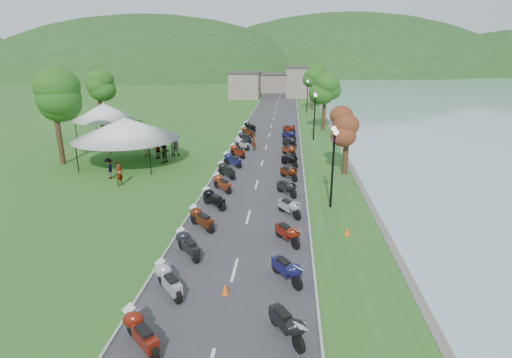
{
  "coord_description": "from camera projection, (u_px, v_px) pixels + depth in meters",
  "views": [
    {
      "loc": [
        2.28,
        -5.69,
        9.41
      ],
      "look_at": [
        0.18,
        19.39,
        1.3
      ],
      "focal_mm": 28.0,
      "sensor_mm": 36.0,
      "label": 1
    }
  ],
  "objects": [
    {
      "name": "tree_lakeside",
      "position": [
        347.0,
        135.0,
        31.04
      ],
      "size": [
        2.25,
        2.25,
        6.25
      ],
      "primitive_type": null,
      "color": "#2B6B1C",
      "rests_on": "ground"
    },
    {
      "name": "hills_backdrop",
      "position": [
        286.0,
        71.0,
        198.16
      ],
      "size": [
        360.0,
        120.0,
        76.0
      ],
      "primitive_type": null,
      "color": "#285621",
      "rests_on": "ground"
    },
    {
      "name": "moto_row_left",
      "position": [
        221.0,
        184.0,
        27.87
      ],
      "size": [
        2.6,
        46.05,
        1.1
      ],
      "primitive_type": null,
      "color": "#331411",
      "rests_on": "ground"
    },
    {
      "name": "vendor_tent_main",
      "position": [
        127.0,
        141.0,
        34.32
      ],
      "size": [
        6.01,
        6.01,
        4.0
      ],
      "primitive_type": null,
      "color": "white",
      "rests_on": "ground"
    },
    {
      "name": "moto_row_right",
      "position": [
        288.0,
        172.0,
        30.47
      ],
      "size": [
        2.6,
        38.02,
        1.1
      ],
      "primitive_type": null,
      "color": "#331411",
      "rests_on": "ground"
    },
    {
      "name": "tree_park_left",
      "position": [
        55.0,
        110.0,
        33.37
      ],
      "size": [
        3.38,
        3.38,
        9.39
      ],
      "primitive_type": null,
      "color": "#2B6B1C",
      "rests_on": "ground"
    },
    {
      "name": "far_building",
      "position": [
        271.0,
        83.0,
        88.47
      ],
      "size": [
        18.0,
        16.0,
        5.0
      ],
      "primitive_type": "cube",
      "color": "gray",
      "rests_on": "ground"
    },
    {
      "name": "vendor_tent_side",
      "position": [
        105.0,
        122.0,
        43.7
      ],
      "size": [
        4.43,
        4.43,
        4.0
      ],
      "primitive_type": null,
      "color": "white",
      "rests_on": "ground"
    },
    {
      "name": "pedestrian_a",
      "position": [
        121.0,
        185.0,
        29.2
      ],
      "size": [
        0.68,
        0.78,
        1.79
      ],
      "primitive_type": "imported",
      "rotation": [
        0.0,
        0.0,
        1.21
      ],
      "color": "slate",
      "rests_on": "ground"
    },
    {
      "name": "traffic_cone_near",
      "position": [
        225.0,
        289.0,
        16.08
      ],
      "size": [
        0.31,
        0.31,
        0.49
      ],
      "primitive_type": "cone",
      "color": "#F2590C",
      "rests_on": "ground"
    },
    {
      "name": "road",
      "position": [
        269.0,
        135.0,
        46.4
      ],
      "size": [
        7.0,
        120.0,
        0.02
      ],
      "primitive_type": "cube",
      "color": "#39393C",
      "rests_on": "ground"
    },
    {
      "name": "pedestrian_b",
      "position": [
        176.0,
        156.0,
        37.48
      ],
      "size": [
        0.92,
        0.6,
        1.77
      ],
      "primitive_type": "imported",
      "rotation": [
        0.0,
        0.0,
        3.3
      ],
      "color": "slate",
      "rests_on": "ground"
    },
    {
      "name": "pedestrian_c",
      "position": [
        110.0,
        178.0,
        30.84
      ],
      "size": [
        0.82,
        1.12,
        1.6
      ],
      "primitive_type": "imported",
      "rotation": [
        0.0,
        0.0,
        5.14
      ],
      "color": "slate",
      "rests_on": "ground"
    }
  ]
}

